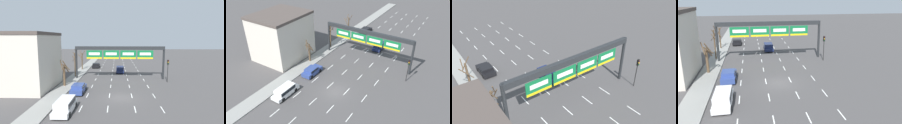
# 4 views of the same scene
# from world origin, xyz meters

# --- Properties ---
(ground_plane) EXTENTS (220.00, 220.00, 0.00)m
(ground_plane) POSITION_xyz_m (0.00, 0.00, 0.00)
(ground_plane) COLOR #474444
(sidewalk_left) EXTENTS (2.80, 110.00, 0.15)m
(sidewalk_left) POSITION_xyz_m (-9.65, 0.00, 0.07)
(sidewalk_left) COLOR gray
(sidewalk_left) RESTS_ON ground_plane
(lane_dashes) EXTENTS (10.02, 67.00, 0.01)m
(lane_dashes) POSITION_xyz_m (-0.00, 13.50, 0.00)
(lane_dashes) COLOR white
(lane_dashes) RESTS_ON ground_plane
(sign_gantry) EXTENTS (18.51, 0.70, 6.81)m
(sign_gantry) POSITION_xyz_m (-0.00, 11.75, 5.65)
(sign_gantry) COLOR #232628
(sign_gantry) RESTS_ON ground_plane
(building_near) EXTENTS (9.19, 10.49, 9.47)m
(building_near) POSITION_xyz_m (-15.96, 4.66, 4.74)
(building_near) COLOR beige
(building_near) RESTS_ON ground_plane
(car_blue) EXTENTS (1.88, 4.21, 1.42)m
(car_blue) POSITION_xyz_m (-6.55, 2.16, 0.76)
(car_blue) COLOR navy
(car_blue) RESTS_ON ground_plane
(suv_navy) EXTENTS (1.90, 4.15, 1.53)m
(suv_navy) POSITION_xyz_m (0.21, 18.48, 0.86)
(suv_navy) COLOR #19234C
(suv_navy) RESTS_ON ground_plane
(suv_white) EXTENTS (1.86, 4.89, 1.56)m
(suv_white) POSITION_xyz_m (-6.53, -4.97, 0.88)
(suv_white) COLOR silver
(suv_white) RESTS_ON ground_plane
(car_black) EXTENTS (1.98, 4.00, 1.30)m
(car_black) POSITION_xyz_m (-6.59, 25.63, 0.71)
(car_black) COLOR black
(car_black) RESTS_ON ground_plane
(traffic_light_near_gantry) EXTENTS (0.30, 0.35, 4.37)m
(traffic_light_near_gantry) POSITION_xyz_m (9.23, 9.22, 3.14)
(traffic_light_near_gantry) COLOR black
(traffic_light_near_gantry) RESTS_ON ground_plane
(tree_bare_closest) EXTENTS (1.83, 1.47, 4.62)m
(tree_bare_closest) POSITION_xyz_m (-9.77, 5.63, 2.49)
(tree_bare_closest) COLOR brown
(tree_bare_closest) RESTS_ON sidewalk_left
(tree_bare_second) EXTENTS (1.35, 1.29, 6.03)m
(tree_bare_second) POSITION_xyz_m (-9.72, 13.43, 3.20)
(tree_bare_second) COLOR brown
(tree_bare_second) RESTS_ON sidewalk_left
(tree_bare_third) EXTENTS (1.85, 1.87, 5.10)m
(tree_bare_third) POSITION_xyz_m (-9.96, 22.15, 2.74)
(tree_bare_third) COLOR brown
(tree_bare_third) RESTS_ON sidewalk_left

